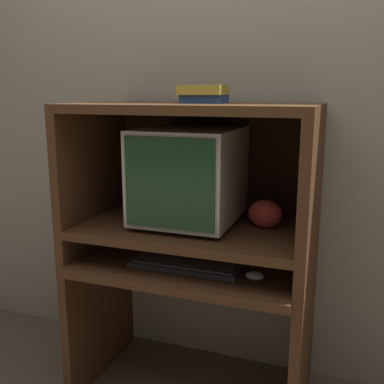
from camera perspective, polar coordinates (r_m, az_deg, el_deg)
wall_back at (r=2.20m, az=3.40°, el=10.79°), size 6.00×0.06×2.60m
desk_base at (r=2.05m, az=-0.21°, el=-14.86°), size 1.01×0.62×0.66m
desk_monitor_shelf at (r=1.95m, az=0.20°, el=-5.00°), size 1.01×0.59×0.15m
hutch_upper at (r=1.90m, az=0.54°, el=6.36°), size 1.01×0.59×0.51m
crt_monitor at (r=1.91m, az=-0.31°, el=2.21°), size 0.40×0.46×0.41m
keyboard at (r=1.86m, az=-0.95°, el=-9.37°), size 0.46×0.13×0.03m
mouse at (r=1.77m, az=8.00°, el=-10.50°), size 0.07×0.05×0.03m
snack_bag at (r=1.90m, az=9.29°, el=-2.74°), size 0.14×0.11×0.12m
book_stack at (r=1.87m, az=1.48°, el=12.33°), size 0.18×0.14×0.07m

